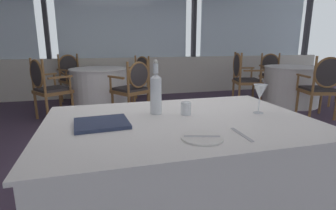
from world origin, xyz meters
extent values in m
plane|color=#47384C|center=(0.00, 0.00, 0.00)|extent=(13.05, 13.05, 0.00)
cube|color=silver|center=(0.00, 3.42, 0.42)|extent=(10.04, 0.12, 0.85)
cube|color=silver|center=(0.00, 3.44, 1.73)|extent=(2.77, 0.02, 1.75)
cube|color=#333338|center=(-1.57, 3.42, 1.73)|extent=(0.08, 0.14, 1.75)
cube|color=silver|center=(3.15, 3.44, 1.73)|extent=(2.77, 0.02, 1.75)
cube|color=#333338|center=(1.57, 3.42, 1.73)|extent=(0.08, 0.14, 1.75)
cube|color=#333338|center=(4.72, 3.42, 1.73)|extent=(0.08, 0.14, 1.75)
cube|color=white|center=(-0.18, -1.06, 0.73)|extent=(1.58, 1.08, 0.02)
cube|color=white|center=(-0.18, -1.06, 0.36)|extent=(1.54, 1.05, 0.72)
cylinder|color=white|center=(-0.18, -1.39, 0.74)|extent=(0.21, 0.21, 0.01)
cube|color=silver|center=(-0.18, -1.39, 0.75)|extent=(0.17, 0.07, 0.00)
cube|color=silver|center=(0.03, -1.40, 0.74)|extent=(0.02, 0.20, 0.00)
cylinder|color=white|center=(-0.30, -0.89, 0.85)|extent=(0.07, 0.07, 0.23)
cone|color=white|center=(-0.30, -0.89, 0.98)|extent=(0.07, 0.07, 0.03)
cylinder|color=white|center=(-0.30, -0.89, 1.03)|extent=(0.03, 0.03, 0.06)
sphere|color=silver|center=(-0.30, -0.89, 1.07)|extent=(0.03, 0.03, 0.03)
cylinder|color=white|center=(0.35, -1.06, 0.74)|extent=(0.06, 0.06, 0.00)
cylinder|color=white|center=(0.35, -1.06, 0.78)|extent=(0.01, 0.01, 0.09)
cone|color=white|center=(0.35, -1.06, 0.88)|extent=(0.09, 0.09, 0.10)
cylinder|color=white|center=(-0.12, -0.97, 0.78)|extent=(0.06, 0.06, 0.08)
cube|color=#2D3856|center=(-0.64, -1.05, 0.75)|extent=(0.31, 0.28, 0.02)
cylinder|color=white|center=(2.93, 1.68, 0.73)|extent=(1.03, 1.03, 0.02)
cylinder|color=white|center=(2.93, 1.68, 0.36)|extent=(1.00, 1.00, 0.72)
cube|color=olive|center=(3.13, 2.51, 0.43)|extent=(0.55, 0.55, 0.05)
cube|color=#383333|center=(3.13, 2.51, 0.47)|extent=(0.51, 0.51, 0.04)
cylinder|color=olive|center=(3.27, 2.27, 0.20)|extent=(0.04, 0.04, 0.40)
cylinder|color=olive|center=(2.89, 2.36, 0.20)|extent=(0.04, 0.04, 0.40)
cylinder|color=olive|center=(3.37, 2.66, 0.20)|extent=(0.04, 0.04, 0.40)
cylinder|color=olive|center=(2.98, 2.75, 0.20)|extent=(0.04, 0.04, 0.40)
cylinder|color=olive|center=(3.37, 2.66, 0.70)|extent=(0.04, 0.04, 0.49)
cylinder|color=olive|center=(2.98, 2.75, 0.70)|extent=(0.04, 0.04, 0.49)
ellipsoid|color=#383333|center=(3.18, 2.72, 0.72)|extent=(0.39, 0.14, 0.41)
torus|color=olive|center=(3.18, 2.72, 0.72)|extent=(0.42, 0.13, 0.42)
cube|color=olive|center=(3.36, 2.43, 0.67)|extent=(0.12, 0.37, 0.03)
cylinder|color=olive|center=(3.33, 2.30, 0.56)|extent=(0.03, 0.03, 0.22)
cube|color=olive|center=(2.88, 2.55, 0.67)|extent=(0.12, 0.37, 0.03)
cylinder|color=olive|center=(2.85, 2.41, 0.56)|extent=(0.03, 0.03, 0.22)
cube|color=olive|center=(2.10, 1.88, 0.44)|extent=(0.55, 0.55, 0.05)
cube|color=#383333|center=(2.10, 1.88, 0.49)|extent=(0.51, 0.51, 0.04)
cylinder|color=olive|center=(2.34, 2.03, 0.21)|extent=(0.04, 0.04, 0.42)
cylinder|color=olive|center=(2.24, 1.64, 0.21)|extent=(0.04, 0.04, 0.42)
cylinder|color=olive|center=(1.95, 2.12, 0.21)|extent=(0.04, 0.04, 0.42)
cylinder|color=olive|center=(1.85, 1.73, 0.21)|extent=(0.04, 0.04, 0.42)
cylinder|color=olive|center=(1.95, 2.12, 0.73)|extent=(0.04, 0.04, 0.53)
cylinder|color=olive|center=(1.85, 1.73, 0.73)|extent=(0.04, 0.04, 0.53)
ellipsoid|color=#383333|center=(1.89, 1.93, 0.76)|extent=(0.14, 0.39, 0.45)
torus|color=olive|center=(1.89, 1.93, 0.76)|extent=(0.14, 0.45, 0.46)
cube|color=olive|center=(2.17, 2.12, 0.69)|extent=(0.37, 0.12, 0.03)
cylinder|color=olive|center=(2.31, 2.08, 0.58)|extent=(0.03, 0.03, 0.22)
cube|color=olive|center=(2.06, 1.63, 0.69)|extent=(0.37, 0.12, 0.03)
cylinder|color=olive|center=(2.19, 1.60, 0.58)|extent=(0.03, 0.03, 0.22)
cube|color=olive|center=(2.73, 0.85, 0.42)|extent=(0.55, 0.55, 0.05)
cube|color=#383333|center=(2.73, 0.85, 0.47)|extent=(0.51, 0.51, 0.04)
cylinder|color=olive|center=(2.58, 1.09, 0.20)|extent=(0.04, 0.04, 0.40)
cylinder|color=olive|center=(2.97, 1.00, 0.20)|extent=(0.04, 0.04, 0.40)
cylinder|color=olive|center=(2.49, 0.70, 0.20)|extent=(0.04, 0.04, 0.40)
cylinder|color=olive|center=(2.88, 0.61, 0.20)|extent=(0.04, 0.04, 0.40)
cylinder|color=olive|center=(2.49, 0.70, 0.72)|extent=(0.04, 0.04, 0.54)
ellipsoid|color=#383333|center=(2.68, 0.64, 0.74)|extent=(0.39, 0.14, 0.45)
torus|color=olive|center=(2.68, 0.64, 0.74)|extent=(0.46, 0.14, 0.46)
cube|color=olive|center=(2.49, 0.93, 0.67)|extent=(0.12, 0.37, 0.03)
cylinder|color=olive|center=(2.52, 1.06, 0.56)|extent=(0.03, 0.03, 0.22)
cube|color=olive|center=(2.98, 0.81, 0.67)|extent=(0.12, 0.37, 0.03)
cylinder|color=olive|center=(3.01, 0.95, 0.56)|extent=(0.03, 0.03, 0.22)
cube|color=olive|center=(3.76, 1.48, 0.43)|extent=(0.55, 0.55, 0.05)
cube|color=#383333|center=(3.76, 1.48, 0.47)|extent=(0.51, 0.51, 0.04)
cylinder|color=olive|center=(3.52, 1.33, 0.20)|extent=(0.04, 0.04, 0.40)
cylinder|color=olive|center=(3.61, 1.72, 0.20)|extent=(0.04, 0.04, 0.40)
cube|color=olive|center=(3.80, 1.73, 0.67)|extent=(0.37, 0.12, 0.03)
cylinder|color=olive|center=(3.66, 1.76, 0.56)|extent=(0.03, 0.03, 0.22)
cylinder|color=white|center=(-0.62, 2.30, 0.73)|extent=(1.01, 1.01, 0.02)
cylinder|color=white|center=(-0.62, 2.30, 0.36)|extent=(0.98, 0.98, 0.72)
cube|color=olive|center=(-1.08, 3.00, 0.42)|extent=(0.64, 0.64, 0.05)
cube|color=#383333|center=(-1.08, 3.00, 0.47)|extent=(0.59, 0.59, 0.04)
cylinder|color=olive|center=(-0.81, 2.95, 0.20)|extent=(0.04, 0.04, 0.40)
cylinder|color=olive|center=(-1.14, 2.73, 0.20)|extent=(0.04, 0.04, 0.40)
cylinder|color=olive|center=(-1.02, 3.28, 0.20)|extent=(0.04, 0.04, 0.40)
cylinder|color=olive|center=(-1.36, 3.06, 0.20)|extent=(0.04, 0.04, 0.40)
cylinder|color=olive|center=(-1.02, 3.28, 0.70)|extent=(0.04, 0.04, 0.50)
cylinder|color=olive|center=(-1.36, 3.06, 0.70)|extent=(0.04, 0.04, 0.50)
ellipsoid|color=#383333|center=(-1.20, 3.18, 0.73)|extent=(0.35, 0.26, 0.42)
torus|color=olive|center=(-1.20, 3.18, 0.73)|extent=(0.38, 0.26, 0.43)
cube|color=olive|center=(-0.86, 3.12, 0.67)|extent=(0.23, 0.33, 0.03)
cylinder|color=olive|center=(-0.78, 3.01, 0.56)|extent=(0.03, 0.03, 0.22)
cube|color=olive|center=(-1.28, 2.85, 0.67)|extent=(0.23, 0.33, 0.03)
cylinder|color=olive|center=(-1.20, 2.73, 0.56)|extent=(0.03, 0.03, 0.22)
cube|color=olive|center=(-1.33, 1.84, 0.44)|extent=(0.64, 0.64, 0.05)
cube|color=#383333|center=(-1.33, 1.84, 0.48)|extent=(0.59, 0.59, 0.04)
cylinder|color=olive|center=(-1.27, 2.11, 0.21)|extent=(0.04, 0.04, 0.41)
cylinder|color=olive|center=(-1.05, 1.78, 0.21)|extent=(0.04, 0.04, 0.41)
cylinder|color=olive|center=(-1.60, 1.90, 0.21)|extent=(0.04, 0.04, 0.41)
cylinder|color=olive|center=(-1.39, 1.56, 0.21)|extent=(0.04, 0.04, 0.41)
cylinder|color=olive|center=(-1.60, 1.90, 0.71)|extent=(0.04, 0.04, 0.49)
cylinder|color=olive|center=(-1.39, 1.56, 0.71)|extent=(0.04, 0.04, 0.49)
ellipsoid|color=#383333|center=(-1.51, 1.72, 0.73)|extent=(0.26, 0.35, 0.41)
torus|color=olive|center=(-1.51, 1.72, 0.73)|extent=(0.26, 0.37, 0.43)
cube|color=olive|center=(-1.45, 2.06, 0.68)|extent=(0.33, 0.23, 0.03)
cylinder|color=olive|center=(-1.33, 2.13, 0.57)|extent=(0.03, 0.03, 0.22)
cube|color=olive|center=(-1.17, 1.64, 0.68)|extent=(0.33, 0.23, 0.03)
cylinder|color=olive|center=(-1.06, 1.72, 0.57)|extent=(0.03, 0.03, 0.22)
cube|color=olive|center=(-0.16, 1.59, 0.43)|extent=(0.64, 0.64, 0.05)
cube|color=#383333|center=(-0.16, 1.59, 0.47)|extent=(0.59, 0.59, 0.04)
cylinder|color=olive|center=(-0.44, 1.65, 0.20)|extent=(0.04, 0.04, 0.40)
cylinder|color=olive|center=(-0.10, 1.87, 0.20)|extent=(0.04, 0.04, 0.40)
cylinder|color=olive|center=(-0.22, 1.31, 0.20)|extent=(0.04, 0.04, 0.40)
cylinder|color=olive|center=(0.12, 1.53, 0.20)|extent=(0.04, 0.04, 0.40)
cylinder|color=olive|center=(-0.22, 1.31, 0.68)|extent=(0.04, 0.04, 0.46)
cylinder|color=olive|center=(0.12, 1.53, 0.68)|extent=(0.04, 0.04, 0.46)
ellipsoid|color=#383333|center=(-0.04, 1.41, 0.71)|extent=(0.35, 0.26, 0.39)
torus|color=olive|center=(-0.04, 1.41, 0.71)|extent=(0.35, 0.24, 0.40)
cube|color=olive|center=(-0.38, 1.47, 0.67)|extent=(0.23, 0.33, 0.03)
cylinder|color=olive|center=(-0.46, 1.59, 0.56)|extent=(0.03, 0.03, 0.22)
cube|color=olive|center=(0.04, 1.74, 0.67)|extent=(0.23, 0.33, 0.03)
cylinder|color=olive|center=(-0.04, 1.86, 0.56)|extent=(0.03, 0.03, 0.22)
cube|color=olive|center=(0.09, 2.76, 0.42)|extent=(0.64, 0.64, 0.05)
cube|color=#383333|center=(0.09, 2.76, 0.47)|extent=(0.59, 0.59, 0.04)
cylinder|color=olive|center=(0.03, 2.48, 0.20)|extent=(0.04, 0.04, 0.40)
cylinder|color=olive|center=(-0.19, 2.82, 0.20)|extent=(0.04, 0.04, 0.40)
cylinder|color=olive|center=(0.36, 2.70, 0.20)|extent=(0.04, 0.04, 0.40)
cylinder|color=olive|center=(0.14, 3.04, 0.20)|extent=(0.04, 0.04, 0.40)
cylinder|color=olive|center=(0.36, 2.70, 0.68)|extent=(0.04, 0.04, 0.46)
cylinder|color=olive|center=(0.14, 3.04, 0.68)|extent=(0.04, 0.04, 0.46)
ellipsoid|color=#383333|center=(0.27, 2.88, 0.70)|extent=(0.26, 0.35, 0.39)
torus|color=olive|center=(0.27, 2.88, 0.70)|extent=(0.25, 0.36, 0.40)
cube|color=olive|center=(0.21, 2.54, 0.67)|extent=(0.33, 0.23, 0.03)
cylinder|color=olive|center=(0.09, 2.46, 0.56)|extent=(0.03, 0.03, 0.22)
cube|color=olive|center=(-0.07, 2.96, 0.67)|extent=(0.33, 0.23, 0.03)
cylinder|color=olive|center=(-0.19, 2.88, 0.56)|extent=(0.03, 0.03, 0.22)
camera|label=1|loc=(-0.65, -2.50, 1.19)|focal=28.09mm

